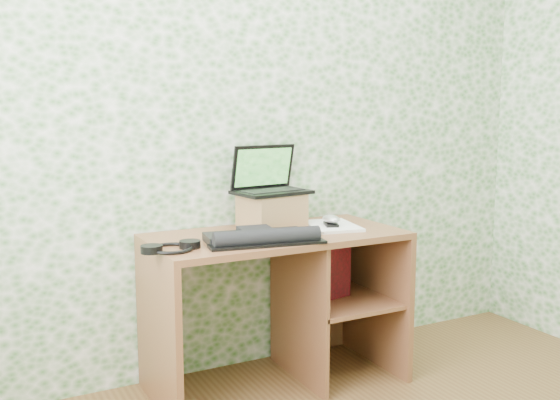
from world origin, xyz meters
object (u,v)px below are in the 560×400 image
riser (272,211)px  desk (288,285)px  notepad (332,226)px  laptop (268,182)px  keyboard (261,237)px

riser → desk: bearing=-76.8°
desk → notepad: 0.37m
laptop → riser: bearing=-98.0°
desk → notepad: bearing=-5.8°
keyboard → notepad: 0.49m
laptop → notepad: size_ratio=1.22×
keyboard → notepad: (0.47, 0.15, -0.02)m
desk → laptop: 0.52m
desk → keyboard: 0.41m
desk → notepad: notepad is taller
desk → riser: 0.37m
desk → riser: size_ratio=4.29×
desk → laptop: size_ratio=3.12×
riser → keyboard: (-0.20, -0.29, -0.06)m
riser → notepad: (0.27, -0.14, -0.08)m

